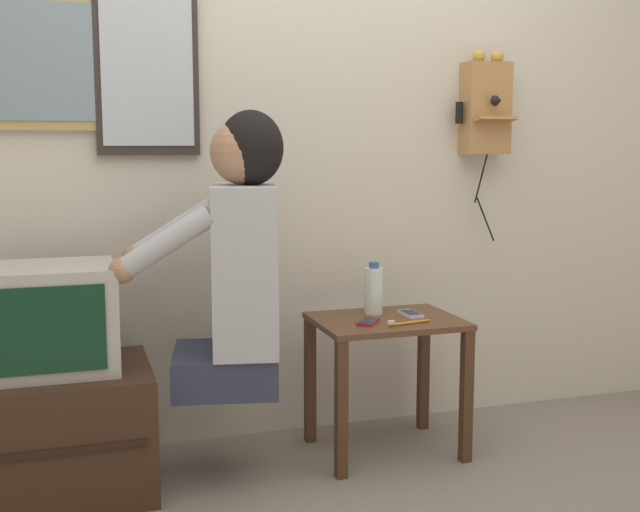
# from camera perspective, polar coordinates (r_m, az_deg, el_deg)

# --- Properties ---
(wall_back) EXTENTS (6.80, 0.05, 2.55)m
(wall_back) POSITION_cam_1_polar(r_m,az_deg,el_deg) (3.27, -2.64, 9.41)
(wall_back) COLOR beige
(wall_back) RESTS_ON ground_plane
(side_table) EXTENTS (0.55, 0.43, 0.53)m
(side_table) POSITION_cam_1_polar(r_m,az_deg,el_deg) (3.12, 4.73, -6.48)
(side_table) COLOR #51331E
(side_table) RESTS_ON ground_plane
(person) EXTENTS (0.63, 0.49, 0.98)m
(person) POSITION_cam_1_polar(r_m,az_deg,el_deg) (2.81, -5.94, 0.02)
(person) COLOR #2D3347
(person) RESTS_ON ground_plane
(tv_stand) EXTENTS (0.74, 0.51, 0.43)m
(tv_stand) POSITION_cam_1_polar(r_m,az_deg,el_deg) (2.95, -19.24, -11.80)
(tv_stand) COLOR #382316
(tv_stand) RESTS_ON ground_plane
(television) EXTENTS (0.48, 0.39, 0.36)m
(television) POSITION_cam_1_polar(r_m,az_deg,el_deg) (2.85, -19.16, -4.22)
(television) COLOR #ADA89E
(television) RESTS_ON tv_stand
(wall_phone_antique) EXTENTS (0.24, 0.19, 0.81)m
(wall_phone_antique) POSITION_cam_1_polar(r_m,az_deg,el_deg) (3.53, 11.68, 10.34)
(wall_phone_antique) COLOR #AD7A47
(framed_picture) EXTENTS (0.44, 0.03, 0.49)m
(framed_picture) POSITION_cam_1_polar(r_m,az_deg,el_deg) (3.13, -19.28, 12.94)
(framed_picture) COLOR tan
(wall_mirror) EXTENTS (0.38, 0.03, 0.71)m
(wall_mirror) POSITION_cam_1_polar(r_m,az_deg,el_deg) (3.14, -12.23, 13.52)
(wall_mirror) COLOR #2D2823
(cell_phone_held) EXTENTS (0.12, 0.14, 0.01)m
(cell_phone_held) POSITION_cam_1_polar(r_m,az_deg,el_deg) (3.00, 3.45, -4.66)
(cell_phone_held) COLOR maroon
(cell_phone_held) RESTS_ON side_table
(cell_phone_spare) EXTENTS (0.06, 0.13, 0.01)m
(cell_phone_spare) POSITION_cam_1_polar(r_m,az_deg,el_deg) (3.15, 6.45, -4.11)
(cell_phone_spare) COLOR silver
(cell_phone_spare) RESTS_ON side_table
(water_bottle) EXTENTS (0.07, 0.07, 0.20)m
(water_bottle) POSITION_cam_1_polar(r_m,az_deg,el_deg) (3.15, 3.84, -2.42)
(water_bottle) COLOR silver
(water_bottle) RESTS_ON side_table
(toothbrush) EXTENTS (0.18, 0.04, 0.02)m
(toothbrush) POSITION_cam_1_polar(r_m,az_deg,el_deg) (2.99, 6.13, -4.74)
(toothbrush) COLOR orange
(toothbrush) RESTS_ON side_table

